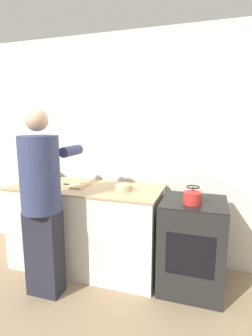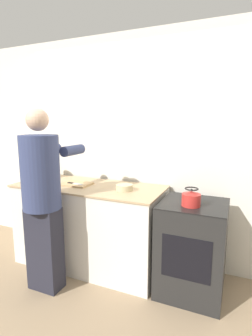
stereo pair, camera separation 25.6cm
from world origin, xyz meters
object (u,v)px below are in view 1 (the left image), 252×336
knife (71,185)px  kettle (193,196)px  canister_jar (45,172)px  person (42,198)px  bowl_prep (35,183)px  oven (192,245)px  cutting_board (73,185)px

knife → kettle: bearing=2.9°
kettle → canister_jar: size_ratio=1.07×
person → bowl_prep: 0.49m
knife → canister_jar: 0.58m
oven → cutting_board: 1.39m
canister_jar → person: bearing=-56.8°
person → knife: bearing=87.9°
person → canister_jar: (-0.49, 0.75, 0.06)m
knife → kettle: 1.29m
oven → canister_jar: bearing=172.2°
oven → kettle: 0.52m
person → canister_jar: person is taller
person → knife: 0.49m
canister_jar → kettle: bearing=-10.8°
person → bowl_prep: size_ratio=9.47×
oven → bowl_prep: bowl_prep is taller
kettle → oven: bearing=83.2°
knife → canister_jar: bearing=159.8°
canister_jar → bowl_prep: bearing=-69.2°
cutting_board → canister_jar: bearing=156.1°
canister_jar → cutting_board: bearing=-23.9°
person → knife: size_ratio=8.80×
cutting_board → knife: knife is taller
kettle → canister_jar: (-1.80, 0.34, 0.05)m
oven → cutting_board: cutting_board is taller
cutting_board → knife: size_ratio=1.64×
oven → bowl_prep: 1.75m
person → knife: (0.02, 0.49, 0.01)m
person → cutting_board: bearing=88.1°
cutting_board → kettle: bearing=-5.3°
oven → knife: (-1.30, -0.01, 0.50)m
cutting_board → kettle: (1.29, -0.12, 0.02)m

